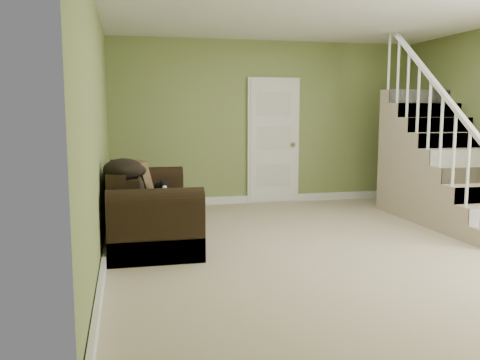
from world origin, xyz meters
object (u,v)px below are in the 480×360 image
sofa (147,211)px  banana (162,206)px  cat (161,188)px  side_table (131,201)px

sofa → banana: sofa is taller
sofa → cat: bearing=59.0°
banana → sofa: bearing=103.8°
sofa → cat: (0.19, 0.31, 0.22)m
sofa → side_table: 0.88m
sofa → cat: sofa is taller
side_table → cat: 0.71m
banana → cat: bearing=88.1°
side_table → banana: (0.31, -1.47, 0.19)m
sofa → cat: size_ratio=4.92×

